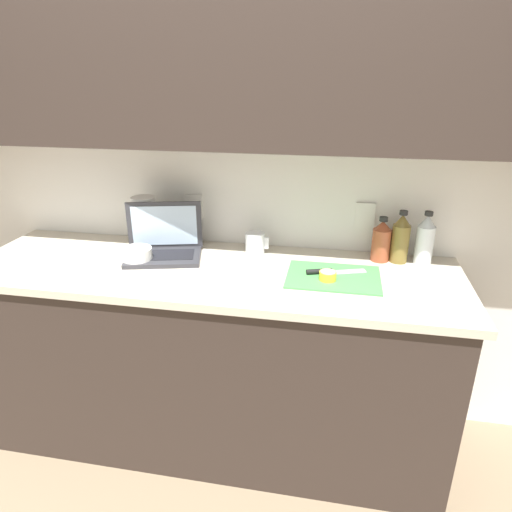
{
  "coord_description": "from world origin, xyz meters",
  "views": [
    {
      "loc": [
        0.53,
        -1.75,
        1.73
      ],
      "look_at": [
        0.2,
        -0.01,
        1.0
      ],
      "focal_mm": 32.0,
      "sensor_mm": 36.0,
      "label": 1
    }
  ],
  "objects_px": {
    "knife": "(326,271)",
    "bottle_water_clear": "(425,240)",
    "bottle_green_soda": "(381,241)",
    "bowl_white": "(137,256)",
    "cutting_board": "(333,277)",
    "measuring_cup": "(255,243)",
    "lemon_half_cut": "(328,276)",
    "bottle_oil_tall": "(400,239)",
    "laptop": "(164,244)",
    "paper_towel_roll": "(145,222)"
  },
  "relations": [
    {
      "from": "bottle_oil_tall",
      "to": "bottle_water_clear",
      "type": "bearing_deg",
      "value": -0.0
    },
    {
      "from": "bottle_green_soda",
      "to": "paper_towel_roll",
      "type": "distance_m",
      "value": 1.12
    },
    {
      "from": "bottle_green_soda",
      "to": "bottle_oil_tall",
      "type": "distance_m",
      "value": 0.08
    },
    {
      "from": "bottle_oil_tall",
      "to": "bottle_water_clear",
      "type": "height_order",
      "value": "bottle_water_clear"
    },
    {
      "from": "cutting_board",
      "to": "bottle_water_clear",
      "type": "height_order",
      "value": "bottle_water_clear"
    },
    {
      "from": "knife",
      "to": "laptop",
      "type": "bearing_deg",
      "value": 155.06
    },
    {
      "from": "measuring_cup",
      "to": "bottle_green_soda",
      "type": "bearing_deg",
      "value": 1.88
    },
    {
      "from": "bottle_water_clear",
      "to": "knife",
      "type": "bearing_deg",
      "value": -153.36
    },
    {
      "from": "bottle_water_clear",
      "to": "bottle_oil_tall",
      "type": "bearing_deg",
      "value": 180.0
    },
    {
      "from": "laptop",
      "to": "bottle_oil_tall",
      "type": "xyz_separation_m",
      "value": [
        1.06,
        0.13,
        0.05
      ]
    },
    {
      "from": "bottle_green_soda",
      "to": "measuring_cup",
      "type": "distance_m",
      "value": 0.57
    },
    {
      "from": "bottle_oil_tall",
      "to": "lemon_half_cut",
      "type": "bearing_deg",
      "value": -138.12
    },
    {
      "from": "bottle_green_soda",
      "to": "bowl_white",
      "type": "bearing_deg",
      "value": -167.67
    },
    {
      "from": "knife",
      "to": "measuring_cup",
      "type": "height_order",
      "value": "measuring_cup"
    },
    {
      "from": "lemon_half_cut",
      "to": "bottle_green_soda",
      "type": "bearing_deg",
      "value": 50.71
    },
    {
      "from": "cutting_board",
      "to": "bottle_green_soda",
      "type": "xyz_separation_m",
      "value": [
        0.2,
        0.24,
        0.09
      ]
    },
    {
      "from": "knife",
      "to": "bottle_oil_tall",
      "type": "distance_m",
      "value": 0.39
    },
    {
      "from": "cutting_board",
      "to": "paper_towel_roll",
      "type": "distance_m",
      "value": 0.95
    },
    {
      "from": "bottle_water_clear",
      "to": "measuring_cup",
      "type": "relative_size",
      "value": 2.17
    },
    {
      "from": "cutting_board",
      "to": "measuring_cup",
      "type": "relative_size",
      "value": 3.49
    },
    {
      "from": "cutting_board",
      "to": "lemon_half_cut",
      "type": "distance_m",
      "value": 0.05
    },
    {
      "from": "bottle_green_soda",
      "to": "bottle_oil_tall",
      "type": "relative_size",
      "value": 0.86
    },
    {
      "from": "cutting_board",
      "to": "bottle_oil_tall",
      "type": "distance_m",
      "value": 0.38
    },
    {
      "from": "cutting_board",
      "to": "bottle_green_soda",
      "type": "distance_m",
      "value": 0.32
    },
    {
      "from": "laptop",
      "to": "lemon_half_cut",
      "type": "height_order",
      "value": "laptop"
    },
    {
      "from": "lemon_half_cut",
      "to": "bottle_oil_tall",
      "type": "height_order",
      "value": "bottle_oil_tall"
    },
    {
      "from": "cutting_board",
      "to": "bowl_white",
      "type": "xyz_separation_m",
      "value": [
        -0.87,
        0.0,
        0.03
      ]
    },
    {
      "from": "cutting_board",
      "to": "knife",
      "type": "relative_size",
      "value": 1.52
    },
    {
      "from": "knife",
      "to": "cutting_board",
      "type": "bearing_deg",
      "value": -60.21
    },
    {
      "from": "bottle_green_soda",
      "to": "lemon_half_cut",
      "type": "bearing_deg",
      "value": -129.29
    },
    {
      "from": "cutting_board",
      "to": "bowl_white",
      "type": "height_order",
      "value": "bowl_white"
    },
    {
      "from": "measuring_cup",
      "to": "paper_towel_roll",
      "type": "xyz_separation_m",
      "value": [
        -0.54,
        0.0,
        0.07
      ]
    },
    {
      "from": "measuring_cup",
      "to": "bowl_white",
      "type": "xyz_separation_m",
      "value": [
        -0.5,
        -0.22,
        -0.02
      ]
    },
    {
      "from": "knife",
      "to": "bottle_oil_tall",
      "type": "height_order",
      "value": "bottle_oil_tall"
    },
    {
      "from": "laptop",
      "to": "knife",
      "type": "bearing_deg",
      "value": -20.41
    },
    {
      "from": "knife",
      "to": "bottle_water_clear",
      "type": "relative_size",
      "value": 1.05
    },
    {
      "from": "cutting_board",
      "to": "lemon_half_cut",
      "type": "height_order",
      "value": "lemon_half_cut"
    },
    {
      "from": "lemon_half_cut",
      "to": "cutting_board",
      "type": "bearing_deg",
      "value": 57.05
    },
    {
      "from": "bottle_water_clear",
      "to": "paper_towel_roll",
      "type": "xyz_separation_m",
      "value": [
        -1.3,
        -0.02,
        0.01
      ]
    },
    {
      "from": "paper_towel_roll",
      "to": "bowl_white",
      "type": "bearing_deg",
      "value": -78.42
    },
    {
      "from": "bottle_oil_tall",
      "to": "paper_towel_roll",
      "type": "xyz_separation_m",
      "value": [
        -1.2,
        -0.02,
        0.01
      ]
    },
    {
      "from": "knife",
      "to": "measuring_cup",
      "type": "bearing_deg",
      "value": 132.06
    },
    {
      "from": "knife",
      "to": "lemon_half_cut",
      "type": "distance_m",
      "value": 0.06
    },
    {
      "from": "cutting_board",
      "to": "bottle_oil_tall",
      "type": "bearing_deg",
      "value": 40.19
    },
    {
      "from": "lemon_half_cut",
      "to": "bottle_water_clear",
      "type": "bearing_deg",
      "value": 33.71
    },
    {
      "from": "lemon_half_cut",
      "to": "paper_towel_roll",
      "type": "xyz_separation_m",
      "value": [
        -0.89,
        0.25,
        0.1
      ]
    },
    {
      "from": "lemon_half_cut",
      "to": "bowl_white",
      "type": "bearing_deg",
      "value": 177.39
    },
    {
      "from": "lemon_half_cut",
      "to": "paper_towel_roll",
      "type": "bearing_deg",
      "value": 164.09
    },
    {
      "from": "lemon_half_cut",
      "to": "bottle_water_clear",
      "type": "height_order",
      "value": "bottle_water_clear"
    },
    {
      "from": "bottle_green_soda",
      "to": "measuring_cup",
      "type": "height_order",
      "value": "bottle_green_soda"
    }
  ]
}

